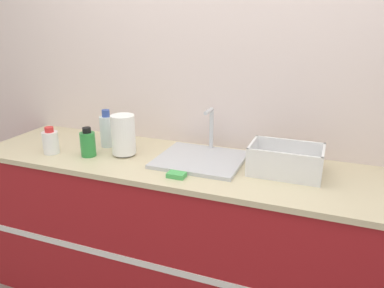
% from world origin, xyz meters
% --- Properties ---
extents(wall_back, '(4.90, 0.06, 2.60)m').
position_xyz_m(wall_back, '(0.00, 0.65, 1.30)').
color(wall_back, silver).
rests_on(wall_back, ground_plane).
extents(counter_cabinet, '(2.53, 0.65, 0.93)m').
position_xyz_m(counter_cabinet, '(0.00, 0.31, 0.47)').
color(counter_cabinet, maroon).
rests_on(counter_cabinet, ground_plane).
extents(sink, '(0.46, 0.42, 0.26)m').
position_xyz_m(sink, '(0.04, 0.36, 0.95)').
color(sink, silver).
rests_on(sink, counter_cabinet).
extents(paper_towel_roll, '(0.14, 0.14, 0.24)m').
position_xyz_m(paper_towel_roll, '(-0.41, 0.29, 1.05)').
color(paper_towel_roll, '#4C4C51').
rests_on(paper_towel_roll, counter_cabinet).
extents(dish_rack, '(0.36, 0.23, 0.15)m').
position_xyz_m(dish_rack, '(0.49, 0.35, 0.99)').
color(dish_rack, white).
rests_on(dish_rack, counter_cabinet).
extents(bottle_green, '(0.09, 0.09, 0.17)m').
position_xyz_m(bottle_green, '(-0.59, 0.20, 1.01)').
color(bottle_green, '#2D8C3D').
rests_on(bottle_green, counter_cabinet).
extents(bottle_white_spray, '(0.09, 0.09, 0.16)m').
position_xyz_m(bottle_white_spray, '(-0.82, 0.16, 1.00)').
color(bottle_white_spray, white).
rests_on(bottle_white_spray, counter_cabinet).
extents(bottle_clear, '(0.08, 0.08, 0.23)m').
position_xyz_m(bottle_clear, '(-0.58, 0.39, 1.03)').
color(bottle_clear, silver).
rests_on(bottle_clear, counter_cabinet).
extents(sponge, '(0.09, 0.06, 0.02)m').
position_xyz_m(sponge, '(0.00, 0.11, 0.94)').
color(sponge, '#4CB259').
rests_on(sponge, counter_cabinet).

